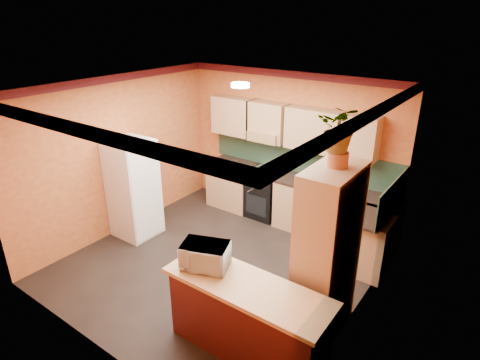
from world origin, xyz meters
name	(u,v)px	position (x,y,z in m)	size (l,w,h in m)	color
room_shell	(228,130)	(0.02, 0.28, 2.09)	(4.24, 4.24, 2.72)	black
base_cabinets_back	(294,203)	(0.33, 1.80, 0.44)	(3.65, 0.60, 0.88)	tan
countertop_back	(295,179)	(0.33, 1.80, 0.90)	(3.65, 0.62, 0.04)	black
stove	(265,194)	(-0.29, 1.80, 0.46)	(0.58, 0.58, 0.91)	black
kettle	(269,168)	(-0.19, 1.75, 1.00)	(0.17, 0.17, 0.18)	red
sink	(337,188)	(1.11, 1.80, 0.94)	(0.48, 0.40, 0.03)	silver
base_cabinets_right	(361,243)	(1.80, 1.18, 0.44)	(0.60, 0.80, 0.88)	tan
countertop_right	(365,216)	(1.80, 1.18, 0.90)	(0.62, 0.80, 0.04)	black
fridge	(133,189)	(-1.75, -0.07, 0.85)	(0.68, 0.66, 1.70)	white
pantry	(327,253)	(1.85, -0.26, 1.05)	(0.48, 0.90, 2.10)	tan
fern_pot	(338,159)	(1.85, -0.21, 2.18)	(0.22, 0.22, 0.16)	#9E4D26
fern	(341,129)	(1.85, -0.21, 2.51)	(0.45, 0.39, 0.50)	tan
breakfast_bar	(247,321)	(1.35, -1.15, 0.44)	(1.80, 0.55, 0.88)	#461010
bar_top	(247,287)	(1.35, -1.15, 0.91)	(1.90, 0.65, 0.05)	tan
microwave	(205,255)	(0.77, -1.15, 1.07)	(0.52, 0.35, 0.29)	white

